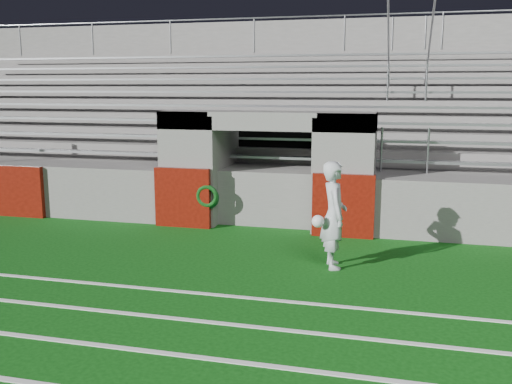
# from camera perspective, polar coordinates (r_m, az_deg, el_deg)

# --- Properties ---
(ground) EXTENTS (90.00, 90.00, 0.00)m
(ground) POSITION_cam_1_polar(r_m,az_deg,el_deg) (9.84, -3.76, -8.11)
(ground) COLOR #0B460D
(ground) RESTS_ON ground
(stadium_structure) EXTENTS (26.00, 8.48, 5.42)m
(stadium_structure) POSITION_cam_1_polar(r_m,az_deg,el_deg) (17.16, 4.48, 4.94)
(stadium_structure) COLOR slate
(stadium_structure) RESTS_ON ground
(goalkeeper_with_ball) EXTENTS (0.67, 0.79, 1.88)m
(goalkeeper_with_ball) POSITION_cam_1_polar(r_m,az_deg,el_deg) (10.00, 7.77, -2.29)
(goalkeeper_with_ball) COLOR silver
(goalkeeper_with_ball) RESTS_ON ground
(hose_coil) EXTENTS (0.53, 0.15, 0.56)m
(hose_coil) POSITION_cam_1_polar(r_m,az_deg,el_deg) (12.72, -4.87, -0.48)
(hose_coil) COLOR #0B3818
(hose_coil) RESTS_ON ground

